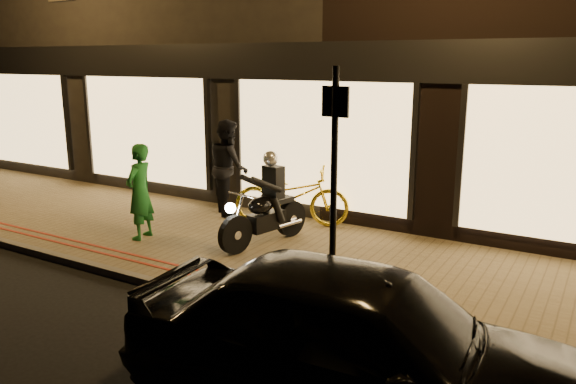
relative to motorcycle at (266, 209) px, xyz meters
The scene contains 11 objects.
ground 2.35m from the motorcycle, 87.27° to the right, with size 90.00×90.00×0.00m, color black.
sidewalk 0.72m from the motorcycle, 64.78° to the right, with size 50.00×4.00×0.12m, color #746347.
kerb_stone 2.28m from the motorcycle, 87.21° to the right, with size 50.00×0.14×0.12m, color #59544C.
red_kerb_lines 1.79m from the motorcycle, 86.38° to the right, with size 50.00×0.26×0.01m.
building_row 7.62m from the motorcycle, 89.10° to the left, with size 48.00×10.11×8.50m.
motorcycle is the anchor object (origin of this frame).
sign_post 3.04m from the motorcycle, 40.73° to the right, with size 0.35×0.09×3.00m.
bicycle_gold 1.21m from the motorcycle, 99.17° to the left, with size 0.75×2.16×1.13m, color yellow.
person_green 2.23m from the motorcycle, 157.56° to the right, with size 0.61×0.40×1.67m, color #1B6824.
person_dark 2.18m from the motorcycle, 143.11° to the left, with size 0.93×0.72×1.91m, color black.
parked_car 4.73m from the motorcycle, 47.03° to the right, with size 1.76×4.37×1.49m, color black.
Camera 1 is at (4.86, -5.43, 3.19)m, focal length 35.00 mm.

